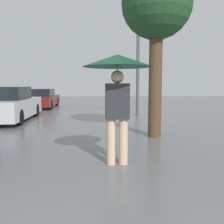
# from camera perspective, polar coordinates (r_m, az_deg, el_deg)

# --- Properties ---
(pedestrian) EXTENTS (1.21, 1.21, 1.95)m
(pedestrian) POSITION_cam_1_polar(r_m,az_deg,el_deg) (4.38, 1.23, 8.48)
(pedestrian) COLOR beige
(pedestrian) RESTS_ON ground_plane
(parked_car_middle) EXTENTS (1.77, 4.21, 1.35)m
(parked_car_middle) POSITION_cam_1_polar(r_m,az_deg,el_deg) (10.80, -22.73, 1.47)
(parked_car_middle) COLOR silver
(parked_car_middle) RESTS_ON ground_plane
(parked_car_farthest) EXTENTS (1.75, 4.33, 1.18)m
(parked_car_farthest) POSITION_cam_1_polar(r_m,az_deg,el_deg) (16.39, -15.92, 2.94)
(parked_car_farthest) COLOR maroon
(parked_car_farthest) RESTS_ON ground_plane
(tree) EXTENTS (1.87, 1.87, 4.49)m
(tree) POSITION_cam_1_polar(r_m,az_deg,el_deg) (7.19, 10.17, 22.39)
(tree) COLOR brown
(tree) RESTS_ON ground_plane
(street_lamp) EXTENTS (0.39, 0.39, 4.18)m
(street_lamp) POSITION_cam_1_polar(r_m,az_deg,el_deg) (11.74, 5.97, 12.86)
(street_lamp) COLOR #515456
(street_lamp) RESTS_ON ground_plane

